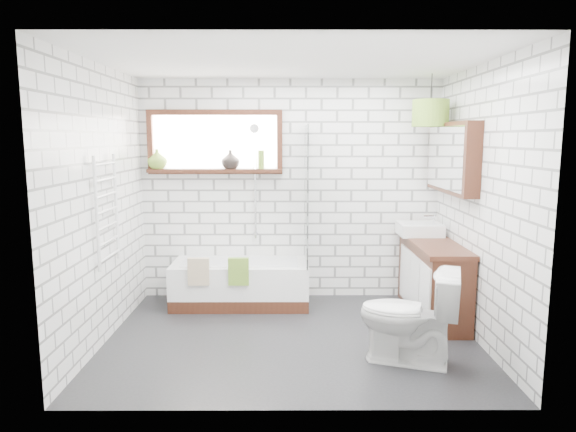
{
  "coord_description": "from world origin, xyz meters",
  "views": [
    {
      "loc": [
        -0.04,
        -4.57,
        1.84
      ],
      "look_at": [
        -0.03,
        0.25,
        1.11
      ],
      "focal_mm": 32.0,
      "sensor_mm": 36.0,
      "label": 1
    }
  ],
  "objects_px": {
    "bathtub": "(241,283)",
    "vanity": "(433,279)",
    "basin": "(420,229)",
    "pendant": "(431,113)",
    "toilet": "(408,316)"
  },
  "relations": [
    {
      "from": "bathtub",
      "to": "vanity",
      "type": "bearing_deg",
      "value": -10.29
    },
    {
      "from": "bathtub",
      "to": "basin",
      "type": "height_order",
      "value": "basin"
    },
    {
      "from": "vanity",
      "to": "basin",
      "type": "distance_m",
      "value": 0.59
    },
    {
      "from": "basin",
      "to": "vanity",
      "type": "bearing_deg",
      "value": -80.6
    },
    {
      "from": "bathtub",
      "to": "pendant",
      "type": "relative_size",
      "value": 3.99
    },
    {
      "from": "pendant",
      "to": "toilet",
      "type": "bearing_deg",
      "value": -109.84
    },
    {
      "from": "bathtub",
      "to": "pendant",
      "type": "xyz_separation_m",
      "value": [
        2.01,
        -0.14,
        1.86
      ]
    },
    {
      "from": "bathtub",
      "to": "vanity",
      "type": "height_order",
      "value": "vanity"
    },
    {
      "from": "basin",
      "to": "pendant",
      "type": "relative_size",
      "value": 1.22
    },
    {
      "from": "vanity",
      "to": "pendant",
      "type": "bearing_deg",
      "value": 96.86
    },
    {
      "from": "basin",
      "to": "toilet",
      "type": "distance_m",
      "value": 1.63
    },
    {
      "from": "bathtub",
      "to": "vanity",
      "type": "distance_m",
      "value": 2.07
    },
    {
      "from": "basin",
      "to": "pendant",
      "type": "xyz_separation_m",
      "value": [
        0.03,
        -0.13,
        1.24
      ]
    },
    {
      "from": "basin",
      "to": "toilet",
      "type": "height_order",
      "value": "basin"
    },
    {
      "from": "bathtub",
      "to": "vanity",
      "type": "xyz_separation_m",
      "value": [
        2.03,
        -0.37,
        0.15
      ]
    }
  ]
}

